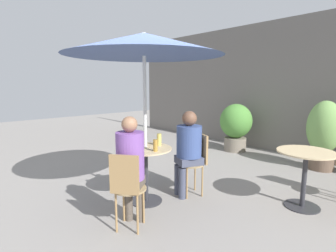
# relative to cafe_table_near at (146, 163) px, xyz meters

# --- Properties ---
(ground_plane) EXTENTS (20.00, 20.00, 0.00)m
(ground_plane) POSITION_rel_cafe_table_near_xyz_m (0.13, -0.09, -0.54)
(ground_plane) COLOR gray
(storefront_wall) EXTENTS (10.00, 0.06, 3.00)m
(storefront_wall) POSITION_rel_cafe_table_near_xyz_m (0.13, 3.89, 0.96)
(storefront_wall) COLOR slate
(storefront_wall) RESTS_ON ground_plane
(cafe_table_near) EXTENTS (0.70, 0.70, 0.75)m
(cafe_table_near) POSITION_rel_cafe_table_near_xyz_m (0.00, 0.00, 0.00)
(cafe_table_near) COLOR #2D2D33
(cafe_table_near) RESTS_ON ground_plane
(cafe_table_far) EXTENTS (0.70, 0.70, 0.75)m
(cafe_table_far) POSITION_rel_cafe_table_near_xyz_m (1.49, 1.41, 0.00)
(cafe_table_far) COLOR #2D2D33
(cafe_table_far) RESTS_ON ground_plane
(bistro_chair_0) EXTENTS (0.41, 0.42, 0.88)m
(bistro_chair_0) POSITION_rel_cafe_table_near_xyz_m (0.46, -0.60, -0.00)
(bistro_chair_0) COLOR #997F56
(bistro_chair_0) RESTS_ON ground_plane
(bistro_chair_1) EXTENTS (0.39, 0.41, 0.88)m
(bistro_chair_1) POSITION_rel_cafe_table_near_xyz_m (0.28, 0.70, -0.00)
(bistro_chair_1) COLOR #997F56
(bistro_chair_1) RESTS_ON ground_plane
(seated_person_0) EXTENTS (0.38, 0.39, 1.25)m
(seated_person_0) POSITION_rel_cafe_table_near_xyz_m (0.38, -0.49, 0.21)
(seated_person_0) COLOR brown
(seated_person_0) RESTS_ON ground_plane
(seated_person_1) EXTENTS (0.40, 0.42, 1.21)m
(seated_person_1) POSITION_rel_cafe_table_near_xyz_m (0.23, 0.57, 0.18)
(seated_person_1) COLOR #42475B
(seated_person_1) RESTS_ON ground_plane
(beer_glass_0) EXTENTS (0.06, 0.06, 0.17)m
(beer_glass_0) POSITION_rel_cafe_table_near_xyz_m (0.02, 0.22, 0.29)
(beer_glass_0) COLOR #DBC65B
(beer_glass_0) RESTS_ON cafe_table_near
(beer_glass_1) EXTENTS (0.07, 0.07, 0.16)m
(beer_glass_1) POSITION_rel_cafe_table_near_xyz_m (-0.22, 0.05, 0.29)
(beer_glass_1) COLOR #B28433
(beer_glass_1) RESTS_ON cafe_table_near
(beer_glass_2) EXTENTS (0.06, 0.06, 0.18)m
(beer_glass_2) POSITION_rel_cafe_table_near_xyz_m (-0.06, -0.21, 0.30)
(beer_glass_2) COLOR beige
(beer_glass_2) RESTS_ON cafe_table_near
(beer_glass_3) EXTENTS (0.06, 0.06, 0.15)m
(beer_glass_3) POSITION_rel_cafe_table_near_xyz_m (0.22, -0.01, 0.28)
(beer_glass_3) COLOR #B28433
(beer_glass_3) RESTS_ON cafe_table_near
(potted_plant_0) EXTENTS (0.75, 0.75, 1.12)m
(potted_plant_0) POSITION_rel_cafe_table_near_xyz_m (-0.77, 3.24, 0.09)
(potted_plant_0) COLOR slate
(potted_plant_0) RESTS_ON ground_plane
(potted_plant_1) EXTENTS (0.60, 0.60, 1.29)m
(potted_plant_1) POSITION_rel_cafe_table_near_xyz_m (1.11, 3.25, 0.17)
(potted_plant_1) COLOR brown
(potted_plant_1) RESTS_ON ground_plane
(umbrella) EXTENTS (1.99, 1.99, 2.21)m
(umbrella) POSITION_rel_cafe_table_near_xyz_m (0.00, 0.00, 1.53)
(umbrella) COLOR silver
(umbrella) RESTS_ON ground_plane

